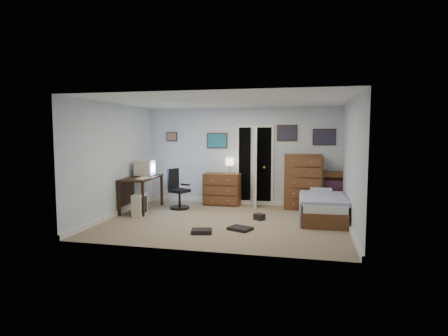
% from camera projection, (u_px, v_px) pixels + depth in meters
% --- Properties ---
extents(floor, '(5.00, 4.00, 0.02)m').
position_uv_depth(floor, '(225.00, 222.00, 7.83)').
color(floor, '#86725C').
rests_on(floor, ground).
extents(computer_desk, '(0.74, 1.44, 0.81)m').
position_uv_depth(computer_desk, '(138.00, 184.00, 8.96)').
color(computer_desk, black).
rests_on(computer_desk, floor).
extents(crt_monitor, '(0.44, 0.41, 0.39)m').
position_uv_depth(crt_monitor, '(145.00, 168.00, 9.05)').
color(crt_monitor, beige).
rests_on(crt_monitor, computer_desk).
extents(keyboard, '(0.19, 0.44, 0.03)m').
position_uv_depth(keyboard, '(142.00, 178.00, 8.55)').
color(keyboard, beige).
rests_on(keyboard, computer_desk).
extents(pc_tower, '(0.25, 0.46, 0.48)m').
position_uv_depth(pc_tower, '(140.00, 205.00, 8.40)').
color(pc_tower, beige).
rests_on(pc_tower, floor).
extents(office_chair, '(0.62, 0.62, 0.98)m').
position_uv_depth(office_chair, '(178.00, 193.00, 9.15)').
color(office_chair, black).
rests_on(office_chair, floor).
extents(media_stack, '(0.15, 0.15, 0.73)m').
position_uv_depth(media_stack, '(161.00, 186.00, 10.42)').
color(media_stack, maroon).
rests_on(media_stack, floor).
extents(low_dresser, '(0.92, 0.46, 0.82)m').
position_uv_depth(low_dresser, '(222.00, 189.00, 9.62)').
color(low_dresser, brown).
rests_on(low_dresser, floor).
extents(table_lamp, '(0.20, 0.20, 0.40)m').
position_uv_depth(table_lamp, '(230.00, 162.00, 9.51)').
color(table_lamp, gold).
rests_on(table_lamp, low_dresser).
extents(doorway, '(0.96, 1.12, 2.05)m').
position_uv_depth(doorway, '(256.00, 165.00, 9.87)').
color(doorway, black).
rests_on(doorway, floor).
extents(tall_dresser, '(0.94, 0.59, 1.34)m').
position_uv_depth(tall_dresser, '(303.00, 182.00, 9.12)').
color(tall_dresser, brown).
rests_on(tall_dresser, floor).
extents(headboard_bookcase, '(1.03, 0.30, 0.92)m').
position_uv_depth(headboard_bookcase, '(333.00, 189.00, 9.09)').
color(headboard_bookcase, brown).
rests_on(headboard_bookcase, floor).
extents(bed, '(0.99, 1.79, 0.58)m').
position_uv_depth(bed, '(322.00, 207.00, 7.97)').
color(bed, brown).
rests_on(bed, floor).
extents(wall_posters, '(4.38, 0.04, 0.60)m').
position_uv_depth(wall_posters, '(264.00, 137.00, 9.46)').
color(wall_posters, '#331E11').
rests_on(wall_posters, floor).
extents(floor_clutter, '(1.25, 1.60, 0.13)m').
position_uv_depth(floor_clutter, '(231.00, 227.00, 7.26)').
color(floor_clutter, black).
rests_on(floor_clutter, floor).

